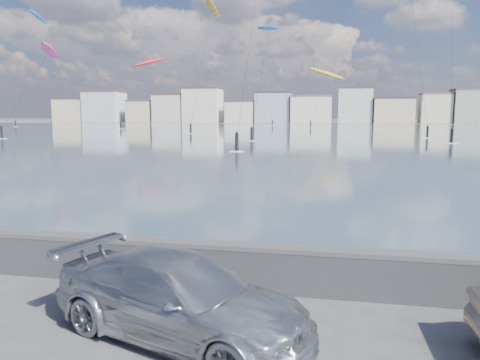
% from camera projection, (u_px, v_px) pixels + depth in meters
% --- Properties ---
extents(ground, '(700.00, 700.00, 0.00)m').
position_uv_depth(ground, '(133.00, 344.00, 7.69)').
color(ground, '#333335').
rests_on(ground, ground).
extents(bay_water, '(500.00, 177.00, 0.00)m').
position_uv_depth(bay_water, '(318.00, 132.00, 96.51)').
color(bay_water, '#334850').
rests_on(bay_water, ground).
extents(far_shore_strip, '(500.00, 60.00, 0.00)m').
position_uv_depth(far_shore_strip, '(327.00, 123.00, 201.84)').
color(far_shore_strip, '#4C473D').
rests_on(far_shore_strip, ground).
extents(seawall, '(400.00, 0.36, 1.08)m').
position_uv_depth(seawall, '(184.00, 260.00, 10.23)').
color(seawall, '#28282B').
rests_on(seawall, ground).
extents(far_buildings, '(240.79, 13.26, 14.60)m').
position_uv_depth(far_buildings, '(330.00, 108.00, 187.15)').
color(far_buildings, beige).
rests_on(far_buildings, ground).
extents(car_silver, '(5.15, 3.47, 1.38)m').
position_uv_depth(car_silver, '(180.00, 297.00, 7.87)').
color(car_silver, '#A6A8AD').
rests_on(car_silver, ground).
extents(kitesurfer_3, '(2.93, 17.97, 28.18)m').
position_uv_depth(kitesurfer_3, '(212.00, 10.00, 97.99)').
color(kitesurfer_3, '#BF8C19').
rests_on(kitesurfer_3, ground).
extents(kitesurfer_4, '(9.21, 18.20, 19.72)m').
position_uv_depth(kitesurfer_4, '(148.00, 63.00, 129.42)').
color(kitesurfer_4, red).
rests_on(kitesurfer_4, ground).
extents(kitesurfer_5, '(4.07, 18.51, 35.68)m').
position_uv_depth(kitesurfer_5, '(38.00, 18.00, 144.53)').
color(kitesurfer_5, blue).
rests_on(kitesurfer_5, ground).
extents(kitesurfer_8, '(10.10, 18.06, 33.55)m').
position_uv_depth(kitesurfer_8, '(268.00, 29.00, 155.98)').
color(kitesurfer_8, blue).
rests_on(kitesurfer_8, ground).
extents(kitesurfer_12, '(10.93, 14.59, 17.48)m').
position_uv_depth(kitesurfer_12, '(326.00, 74.00, 131.99)').
color(kitesurfer_12, '#BF8C19').
rests_on(kitesurfer_12, ground).
extents(kitesurfer_14, '(7.39, 12.16, 15.31)m').
position_uv_depth(kitesurfer_14, '(49.00, 52.00, 75.38)').
color(kitesurfer_14, '#E5338C').
rests_on(kitesurfer_14, ground).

